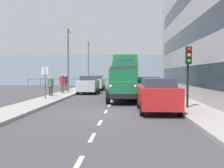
{
  "coord_description": "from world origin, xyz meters",
  "views": [
    {
      "loc": [
        -1.03,
        12.37,
        1.95
      ],
      "look_at": [
        0.01,
        -6.39,
        1.18
      ],
      "focal_mm": 41.01,
      "sensor_mm": 36.0,
      "label": 1
    }
  ],
  "objects_px": {
    "pedestrian_strolling": "(62,82)",
    "street_sign": "(45,77)",
    "pedestrian_couple_b": "(66,81)",
    "car_white_oppositeside_1": "(96,82)",
    "car_silver_oppositeside_0": "(89,84)",
    "traffic_light_near": "(188,64)",
    "car_grey_kerbside_1": "(148,88)",
    "lamp_post_promenade": "(68,54)",
    "lamp_post_far": "(89,59)",
    "truck_vintage_green": "(123,85)",
    "lorry_cargo_green": "(125,72)",
    "pedestrian_couple_a": "(51,84)",
    "car_red_kerbside_near": "(157,94)"
  },
  "relations": [
    {
      "from": "pedestrian_strolling",
      "to": "street_sign",
      "type": "distance_m",
      "value": 5.6
    },
    {
      "from": "pedestrian_couple_b",
      "to": "car_white_oppositeside_1",
      "type": "bearing_deg",
      "value": -121.29
    },
    {
      "from": "car_silver_oppositeside_0",
      "to": "traffic_light_near",
      "type": "xyz_separation_m",
      "value": [
        -6.9,
        11.05,
        1.58
      ]
    },
    {
      "from": "car_grey_kerbside_1",
      "to": "pedestrian_couple_b",
      "type": "relative_size",
      "value": 2.67
    },
    {
      "from": "car_grey_kerbside_1",
      "to": "lamp_post_promenade",
      "type": "height_order",
      "value": "lamp_post_promenade"
    },
    {
      "from": "car_silver_oppositeside_0",
      "to": "lamp_post_far",
      "type": "height_order",
      "value": "lamp_post_far"
    },
    {
      "from": "truck_vintage_green",
      "to": "traffic_light_near",
      "type": "bearing_deg",
      "value": 131.2
    },
    {
      "from": "lorry_cargo_green",
      "to": "street_sign",
      "type": "relative_size",
      "value": 3.65
    },
    {
      "from": "lorry_cargo_green",
      "to": "lamp_post_far",
      "type": "relative_size",
      "value": 1.26
    },
    {
      "from": "pedestrian_strolling",
      "to": "lamp_post_far",
      "type": "distance_m",
      "value": 13.95
    },
    {
      "from": "car_silver_oppositeside_0",
      "to": "lamp_post_far",
      "type": "xyz_separation_m",
      "value": [
        1.81,
        -12.39,
        3.13
      ]
    },
    {
      "from": "car_silver_oppositeside_0",
      "to": "car_grey_kerbside_1",
      "type": "bearing_deg",
      "value": 132.3
    },
    {
      "from": "pedestrian_couple_b",
      "to": "lorry_cargo_green",
      "type": "bearing_deg",
      "value": -165.29
    },
    {
      "from": "lorry_cargo_green",
      "to": "pedestrian_couple_b",
      "type": "bearing_deg",
      "value": 14.71
    },
    {
      "from": "car_silver_oppositeside_0",
      "to": "lorry_cargo_green",
      "type": "bearing_deg",
      "value": -139.4
    },
    {
      "from": "pedestrian_couple_b",
      "to": "traffic_light_near",
      "type": "distance_m",
      "value": 15.72
    },
    {
      "from": "pedestrian_couple_b",
      "to": "car_grey_kerbside_1",
      "type": "bearing_deg",
      "value": 137.29
    },
    {
      "from": "traffic_light_near",
      "to": "lorry_cargo_green",
      "type": "bearing_deg",
      "value": -76.61
    },
    {
      "from": "car_white_oppositeside_1",
      "to": "lamp_post_far",
      "type": "bearing_deg",
      "value": -74.95
    },
    {
      "from": "car_silver_oppositeside_0",
      "to": "car_white_oppositeside_1",
      "type": "bearing_deg",
      "value": -90.0
    },
    {
      "from": "truck_vintage_green",
      "to": "pedestrian_strolling",
      "type": "distance_m",
      "value": 8.19
    },
    {
      "from": "car_grey_kerbside_1",
      "to": "pedestrian_couple_a",
      "type": "height_order",
      "value": "pedestrian_couple_a"
    },
    {
      "from": "pedestrian_couple_a",
      "to": "lamp_post_far",
      "type": "distance_m",
      "value": 17.03
    },
    {
      "from": "lorry_cargo_green",
      "to": "pedestrian_couple_b",
      "type": "relative_size",
      "value": 4.83
    },
    {
      "from": "car_red_kerbside_near",
      "to": "car_silver_oppositeside_0",
      "type": "distance_m",
      "value": 12.81
    },
    {
      "from": "pedestrian_couple_a",
      "to": "car_silver_oppositeside_0",
      "type": "bearing_deg",
      "value": -119.1
    },
    {
      "from": "car_red_kerbside_near",
      "to": "lamp_post_promenade",
      "type": "xyz_separation_m",
      "value": [
        7.29,
        -12.15,
        2.97
      ]
    },
    {
      "from": "pedestrian_couple_a",
      "to": "pedestrian_couple_b",
      "type": "height_order",
      "value": "pedestrian_couple_b"
    },
    {
      "from": "pedestrian_strolling",
      "to": "lamp_post_far",
      "type": "height_order",
      "value": "lamp_post_far"
    },
    {
      "from": "traffic_light_near",
      "to": "lamp_post_promenade",
      "type": "distance_m",
      "value": 14.65
    },
    {
      "from": "truck_vintage_green",
      "to": "street_sign",
      "type": "distance_m",
      "value": 5.59
    },
    {
      "from": "car_white_oppositeside_1",
      "to": "traffic_light_near",
      "type": "distance_m",
      "value": 18.13
    },
    {
      "from": "truck_vintage_green",
      "to": "car_red_kerbside_near",
      "type": "bearing_deg",
      "value": 111.14
    },
    {
      "from": "lorry_cargo_green",
      "to": "car_silver_oppositeside_0",
      "type": "xyz_separation_m",
      "value": [
        3.55,
        3.04,
        -1.18
      ]
    },
    {
      "from": "truck_vintage_green",
      "to": "lorry_cargo_green",
      "type": "xyz_separation_m",
      "value": [
        -0.08,
        -10.17,
        0.9
      ]
    },
    {
      "from": "street_sign",
      "to": "car_silver_oppositeside_0",
      "type": "bearing_deg",
      "value": -107.02
    },
    {
      "from": "lorry_cargo_green",
      "to": "car_red_kerbside_near",
      "type": "distance_m",
      "value": 14.87
    },
    {
      "from": "traffic_light_near",
      "to": "lamp_post_promenade",
      "type": "height_order",
      "value": "lamp_post_promenade"
    },
    {
      "from": "truck_vintage_green",
      "to": "pedestrian_couple_b",
      "type": "bearing_deg",
      "value": -54.91
    },
    {
      "from": "car_white_oppositeside_1",
      "to": "traffic_light_near",
      "type": "xyz_separation_m",
      "value": [
        -6.9,
        16.69,
        1.58
      ]
    },
    {
      "from": "pedestrian_couple_b",
      "to": "car_silver_oppositeside_0",
      "type": "bearing_deg",
      "value": 150.62
    },
    {
      "from": "pedestrian_couple_a",
      "to": "car_grey_kerbside_1",
      "type": "bearing_deg",
      "value": 169.84
    },
    {
      "from": "truck_vintage_green",
      "to": "lamp_post_promenade",
      "type": "relative_size",
      "value": 0.91
    },
    {
      "from": "truck_vintage_green",
      "to": "car_red_kerbside_near",
      "type": "relative_size",
      "value": 1.38
    },
    {
      "from": "lamp_post_far",
      "to": "lamp_post_promenade",
      "type": "bearing_deg",
      "value": 88.8
    },
    {
      "from": "pedestrian_strolling",
      "to": "truck_vintage_green",
      "type": "bearing_deg",
      "value": 134.33
    },
    {
      "from": "pedestrian_couple_b",
      "to": "street_sign",
      "type": "relative_size",
      "value": 0.75
    },
    {
      "from": "pedestrian_couple_a",
      "to": "pedestrian_couple_b",
      "type": "bearing_deg",
      "value": -88.81
    },
    {
      "from": "truck_vintage_green",
      "to": "car_white_oppositeside_1",
      "type": "bearing_deg",
      "value": -74.82
    },
    {
      "from": "lorry_cargo_green",
      "to": "car_grey_kerbside_1",
      "type": "distance_m",
      "value": 9.02
    }
  ]
}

